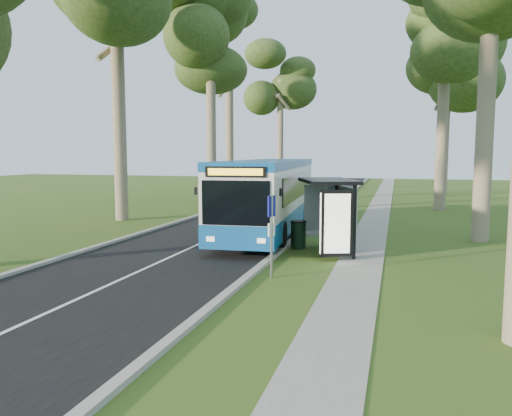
{
  "coord_description": "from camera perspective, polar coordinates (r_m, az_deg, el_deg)",
  "views": [
    {
      "loc": [
        4.11,
        -16.33,
        3.63
      ],
      "look_at": [
        -0.99,
        1.67,
        1.6
      ],
      "focal_mm": 35.0,
      "sensor_mm": 36.0,
      "label": 1
    }
  ],
  "objects": [
    {
      "name": "ground",
      "position": [
        17.23,
        1.66,
        -5.97
      ],
      "size": [
        120.0,
        120.0,
        0.0
      ],
      "primitive_type": "plane",
      "color": "#3A5A1C",
      "rests_on": "ground"
    },
    {
      "name": "road",
      "position": [
        27.65,
        -0.3,
        -1.33
      ],
      "size": [
        7.0,
        100.0,
        0.02
      ],
      "primitive_type": "cube",
      "color": "black",
      "rests_on": "ground"
    },
    {
      "name": "kerb_east",
      "position": [
        26.89,
        6.89,
        -1.48
      ],
      "size": [
        0.25,
        100.0,
        0.12
      ],
      "primitive_type": "cube",
      "color": "#9E9B93",
      "rests_on": "ground"
    },
    {
      "name": "kerb_west",
      "position": [
        28.8,
        -7.0,
        -0.97
      ],
      "size": [
        0.25,
        100.0,
        0.12
      ],
      "primitive_type": "cube",
      "color": "#9E9B93",
      "rests_on": "ground"
    },
    {
      "name": "centre_line",
      "position": [
        27.65,
        -0.3,
        -1.3
      ],
      "size": [
        0.12,
        100.0,
        0.0
      ],
      "primitive_type": "cube",
      "color": "white",
      "rests_on": "road"
    },
    {
      "name": "footpath",
      "position": [
        26.6,
        13.29,
        -1.79
      ],
      "size": [
        1.5,
        100.0,
        0.02
      ],
      "primitive_type": "cube",
      "color": "gray",
      "rests_on": "ground"
    },
    {
      "name": "bus",
      "position": [
        22.92,
        1.51,
        1.45
      ],
      "size": [
        3.51,
        12.79,
        3.35
      ],
      "rotation": [
        0.0,
        0.0,
        0.07
      ],
      "color": "silver",
      "rests_on": "ground"
    },
    {
      "name": "bus_stop_sign",
      "position": [
        14.56,
        1.78,
        -2.05
      ],
      "size": [
        0.16,
        0.34,
        2.47
      ],
      "rotation": [
        0.0,
        0.0,
        -0.37
      ],
      "color": "gray",
      "rests_on": "ground"
    },
    {
      "name": "bus_shelter",
      "position": [
        17.97,
        8.46,
        0.66
      ],
      "size": [
        2.69,
        3.56,
        2.72
      ],
      "rotation": [
        0.0,
        0.0,
        0.35
      ],
      "color": "black",
      "rests_on": "ground"
    },
    {
      "name": "litter_bin",
      "position": [
        19.31,
        4.85,
        -3.02
      ],
      "size": [
        0.62,
        0.62,
        1.08
      ],
      "rotation": [
        0.0,
        0.0,
        -0.09
      ],
      "color": "black",
      "rests_on": "ground"
    },
    {
      "name": "car_white",
      "position": [
        37.66,
        -3.51,
        1.81
      ],
      "size": [
        3.38,
        4.81,
        1.52
      ],
      "primitive_type": "imported",
      "rotation": [
        0.0,
        0.0,
        -0.4
      ],
      "color": "silver",
      "rests_on": "ground"
    },
    {
      "name": "car_silver",
      "position": [
        42.34,
        -0.67,
        2.43
      ],
      "size": [
        2.54,
        5.37,
        1.7
      ],
      "primitive_type": "imported",
      "rotation": [
        0.0,
        0.0,
        0.15
      ],
      "color": "#A8ABAF",
      "rests_on": "ground"
    },
    {
      "name": "tree_west_c",
      "position": [
        37.62,
        -5.23,
        18.47
      ],
      "size": [
        5.2,
        5.2,
        15.73
      ],
      "color": "#7A6B56",
      "rests_on": "ground"
    },
    {
      "name": "tree_west_d",
      "position": [
        47.67,
        -3.08,
        16.9
      ],
      "size": [
        5.2,
        5.2,
        16.89
      ],
      "color": "#7A6B56",
      "rests_on": "ground"
    },
    {
      "name": "tree_west_e",
      "position": [
        56.39,
        2.82,
        14.64
      ],
      "size": [
        5.2,
        5.2,
        16.1
      ],
      "color": "#7A6B56",
      "rests_on": "ground"
    },
    {
      "name": "tree_east_c",
      "position": [
        35.54,
        20.98,
        20.08
      ],
      "size": [
        5.2,
        5.2,
        16.76
      ],
      "color": "#7A6B56",
      "rests_on": "ground"
    },
    {
      "name": "tree_east_d",
      "position": [
        46.99,
        21.06,
        14.08
      ],
      "size": [
        5.2,
        5.2,
        14.04
      ],
      "color": "#7A6B56",
      "rests_on": "ground"
    }
  ]
}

